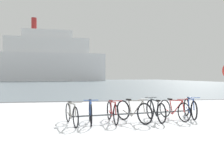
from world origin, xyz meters
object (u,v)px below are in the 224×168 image
at_px(bicycle_6, 190,108).
at_px(bicycle_0, 72,114).
at_px(bicycle_2, 112,112).
at_px(bicycle_4, 155,111).
at_px(bicycle_1, 90,112).
at_px(bicycle_5, 174,110).
at_px(bicycle_3, 133,111).
at_px(ferry_ship, 50,60).

bearing_deg(bicycle_6, bicycle_0, -170.71).
height_order(bicycle_2, bicycle_4, bicycle_4).
distance_m(bicycle_1, bicycle_4, 2.28).
height_order(bicycle_4, bicycle_5, bicycle_4).
xyz_separation_m(bicycle_3, bicycle_5, (1.58, 0.33, -0.01)).
bearing_deg(bicycle_4, bicycle_3, -171.52).
bearing_deg(bicycle_1, bicycle_3, 1.24).
xyz_separation_m(bicycle_0, bicycle_1, (0.61, 0.12, 0.02)).
relative_size(bicycle_1, bicycle_6, 1.05).
distance_m(bicycle_2, bicycle_4, 1.53).
height_order(bicycle_1, bicycle_4, bicycle_1).
xyz_separation_m(bicycle_0, bicycle_3, (2.07, 0.15, 0.02)).
relative_size(bicycle_1, bicycle_4, 1.05).
distance_m(bicycle_1, bicycle_2, 0.76).
height_order(bicycle_4, bicycle_6, bicycle_6).
height_order(bicycle_1, bicycle_6, bicycle_1).
xyz_separation_m(bicycle_0, bicycle_5, (3.65, 0.48, 0.01)).
bearing_deg(bicycle_6, bicycle_5, -161.78).
bearing_deg(bicycle_0, bicycle_2, 10.08).
relative_size(bicycle_2, bicycle_5, 0.99).
height_order(bicycle_5, bicycle_6, bicycle_6).
bearing_deg(bicycle_2, bicycle_0, -169.92).
height_order(bicycle_6, ferry_ship, ferry_ship).
xyz_separation_m(bicycle_6, ferry_ship, (-14.59, 77.78, 6.93)).
height_order(bicycle_2, bicycle_6, bicycle_6).
bearing_deg(bicycle_0, bicycle_1, 10.83).
height_order(bicycle_0, ferry_ship, ferry_ship).
bearing_deg(ferry_ship, bicycle_0, -82.59).
height_order(bicycle_0, bicycle_4, bicycle_4).
distance_m(bicycle_3, bicycle_4, 0.83).
relative_size(bicycle_1, bicycle_2, 1.03).
bearing_deg(bicycle_0, bicycle_4, 5.35).
relative_size(bicycle_2, bicycle_4, 1.02).
distance_m(bicycle_1, bicycle_5, 3.06).
relative_size(bicycle_6, ferry_ship, 0.04).
relative_size(bicycle_3, bicycle_6, 0.96).
bearing_deg(bicycle_6, bicycle_4, -163.36).
bearing_deg(bicycle_4, bicycle_6, 16.64).
xyz_separation_m(bicycle_1, bicycle_4, (2.28, 0.15, -0.01)).
bearing_deg(bicycle_3, bicycle_0, -175.89).
bearing_deg(bicycle_4, bicycle_2, -178.93).
relative_size(bicycle_1, ferry_ship, 0.05).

